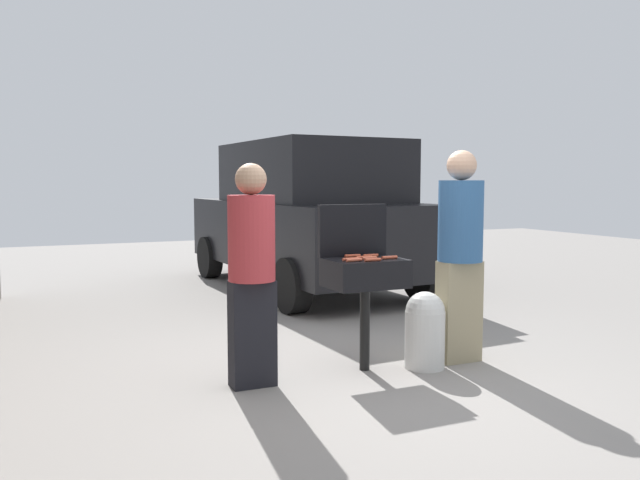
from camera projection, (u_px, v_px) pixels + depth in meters
ground_plane at (377, 379)px, 4.82m from camera, size 24.00×24.00×0.00m
bbq_grill at (365, 277)px, 5.01m from camera, size 0.60×0.44×0.89m
grill_lid_open at (353, 230)px, 5.18m from camera, size 0.60×0.05×0.42m
hot_dog_0 at (353, 256)px, 5.10m from camera, size 0.13×0.04×0.03m
hot_dog_1 at (369, 258)px, 4.94m from camera, size 0.13×0.04×0.03m
hot_dog_2 at (373, 260)px, 4.84m from camera, size 0.13×0.03×0.03m
hot_dog_3 at (354, 260)px, 4.83m from camera, size 0.13×0.03×0.03m
hot_dog_4 at (371, 256)px, 5.11m from camera, size 0.13×0.03×0.03m
hot_dog_5 at (390, 257)px, 4.99m from camera, size 0.13×0.03×0.03m
hot_dog_6 at (351, 259)px, 4.87m from camera, size 0.13×0.03×0.03m
hot_dog_7 at (364, 257)px, 4.99m from camera, size 0.13×0.03×0.03m
propane_tank at (425, 328)px, 5.11m from camera, size 0.32×0.32×0.62m
person_left at (252, 267)px, 4.60m from camera, size 0.34×0.34×1.62m
person_right at (460, 248)px, 5.25m from camera, size 0.37×0.37×1.74m
parked_minivan at (307, 215)px, 8.88m from camera, size 2.23×4.50×2.02m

